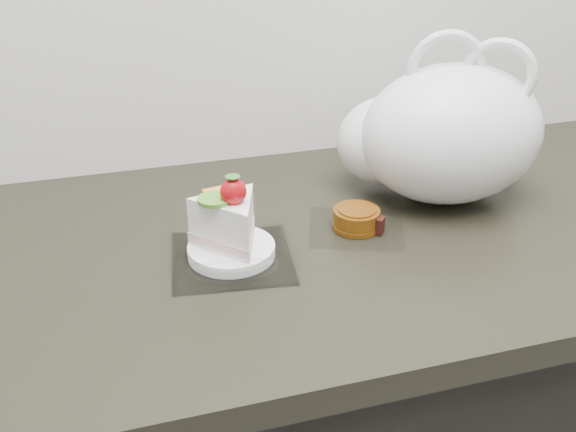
% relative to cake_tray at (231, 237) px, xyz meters
% --- Properties ---
extents(cake_tray, '(0.18, 0.18, 0.13)m').
position_rel_cake_tray_xyz_m(cake_tray, '(0.00, 0.00, 0.00)').
color(cake_tray, white).
rests_on(cake_tray, counter).
extents(mooncake_wrap, '(0.18, 0.17, 0.03)m').
position_rel_cake_tray_xyz_m(mooncake_wrap, '(0.20, 0.03, -0.02)').
color(mooncake_wrap, white).
rests_on(mooncake_wrap, counter).
extents(plastic_bag, '(0.38, 0.33, 0.27)m').
position_rel_cake_tray_xyz_m(plastic_bag, '(0.36, 0.10, 0.07)').
color(plastic_bag, white).
rests_on(plastic_bag, counter).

